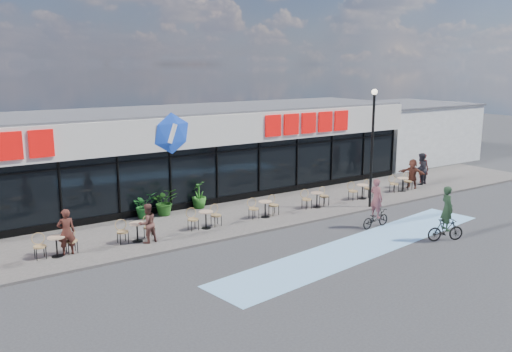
# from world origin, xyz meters

# --- Properties ---
(ground) EXTENTS (120.00, 120.00, 0.00)m
(ground) POSITION_xyz_m (0.00, 0.00, 0.00)
(ground) COLOR #28282B
(ground) RESTS_ON ground
(sidewalk) EXTENTS (44.00, 5.00, 0.10)m
(sidewalk) POSITION_xyz_m (0.00, 4.50, 0.05)
(sidewalk) COLOR #5A534F
(sidewalk) RESTS_ON ground
(bike_lane) EXTENTS (14.17, 4.13, 0.01)m
(bike_lane) POSITION_xyz_m (4.00, -1.50, 0.01)
(bike_lane) COLOR #6A9BC9
(bike_lane) RESTS_ON ground
(building) EXTENTS (30.60, 6.57, 4.75)m
(building) POSITION_xyz_m (-0.00, 9.93, 2.34)
(building) COLOR black
(building) RESTS_ON ground
(neighbour_building) EXTENTS (9.20, 7.20, 4.11)m
(neighbour_building) POSITION_xyz_m (20.50, 11.00, 2.06)
(neighbour_building) COLOR silver
(neighbour_building) RESTS_ON ground
(lamp_post) EXTENTS (0.28, 0.28, 5.65)m
(lamp_post) POSITION_xyz_m (8.31, 2.30, 3.42)
(lamp_post) COLOR black
(lamp_post) RESTS_ON sidewalk
(bistro_set_2) EXTENTS (1.54, 0.62, 0.90)m
(bistro_set_2) POSITION_xyz_m (-6.08, 3.72, 0.56)
(bistro_set_2) COLOR tan
(bistro_set_2) RESTS_ON sidewalk
(bistro_set_3) EXTENTS (1.54, 0.62, 0.90)m
(bistro_set_3) POSITION_xyz_m (-3.04, 3.72, 0.56)
(bistro_set_3) COLOR tan
(bistro_set_3) RESTS_ON sidewalk
(bistro_set_4) EXTENTS (1.54, 0.62, 0.90)m
(bistro_set_4) POSITION_xyz_m (0.00, 3.72, 0.56)
(bistro_set_4) COLOR tan
(bistro_set_4) RESTS_ON sidewalk
(bistro_set_5) EXTENTS (1.54, 0.62, 0.90)m
(bistro_set_5) POSITION_xyz_m (3.04, 3.72, 0.56)
(bistro_set_5) COLOR tan
(bistro_set_5) RESTS_ON sidewalk
(bistro_set_6) EXTENTS (1.54, 0.62, 0.90)m
(bistro_set_6) POSITION_xyz_m (6.09, 3.72, 0.56)
(bistro_set_6) COLOR tan
(bistro_set_6) RESTS_ON sidewalk
(bistro_set_7) EXTENTS (1.54, 0.62, 0.90)m
(bistro_set_7) POSITION_xyz_m (9.13, 3.72, 0.56)
(bistro_set_7) COLOR tan
(bistro_set_7) RESTS_ON sidewalk
(bistro_set_8) EXTENTS (1.54, 0.62, 0.90)m
(bistro_set_8) POSITION_xyz_m (12.17, 3.72, 0.56)
(bistro_set_8) COLOR tan
(bistro_set_8) RESTS_ON sidewalk
(potted_plant_left) EXTENTS (1.34, 1.23, 1.27)m
(potted_plant_left) POSITION_xyz_m (-0.54, 6.51, 0.73)
(potted_plant_left) COLOR #1F5017
(potted_plant_left) RESTS_ON sidewalk
(potted_plant_mid) EXTENTS (1.23, 1.12, 1.17)m
(potted_plant_mid) POSITION_xyz_m (-1.51, 6.58, 0.69)
(potted_plant_mid) COLOR #1A5E20
(potted_plant_mid) RESTS_ON sidewalk
(potted_plant_right) EXTENTS (1.02, 1.02, 1.29)m
(potted_plant_right) POSITION_xyz_m (1.34, 6.74, 0.75)
(potted_plant_right) COLOR #25601B
(potted_plant_right) RESTS_ON sidewalk
(patron_left) EXTENTS (0.65, 0.46, 1.71)m
(patron_left) POSITION_xyz_m (-5.71, 3.65, 0.95)
(patron_left) COLOR #3E1C16
(patron_left) RESTS_ON sidewalk
(patron_right) EXTENTS (0.84, 0.70, 1.54)m
(patron_right) POSITION_xyz_m (-2.76, 3.26, 0.87)
(patron_right) COLOR #502F29
(patron_right) RESTS_ON sidewalk
(pedestrian_a) EXTENTS (0.98, 1.58, 1.63)m
(pedestrian_a) POSITION_xyz_m (13.25, 3.90, 0.91)
(pedestrian_a) COLOR #49231A
(pedestrian_a) RESTS_ON sidewalk
(pedestrian_b) EXTENTS (0.46, 0.66, 1.74)m
(pedestrian_b) POSITION_xyz_m (14.76, 4.36, 0.97)
(pedestrian_b) COLOR #471919
(pedestrian_b) RESTS_ON sidewalk
(pedestrian_c) EXTENTS (1.04, 0.90, 1.82)m
(pedestrian_c) POSITION_xyz_m (14.35, 4.22, 1.01)
(pedestrian_c) COLOR black
(pedestrian_c) RESTS_ON sidewalk
(cyclist_a) EXTENTS (1.54, 1.00, 2.22)m
(cyclist_a) POSITION_xyz_m (7.20, -2.87, 0.86)
(cyclist_a) COLOR black
(cyclist_a) RESTS_ON ground
(cyclist_b) EXTENTS (1.54, 0.64, 2.14)m
(cyclist_b) POSITION_xyz_m (6.24, -0.05, 0.76)
(cyclist_b) COLOR black
(cyclist_b) RESTS_ON ground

